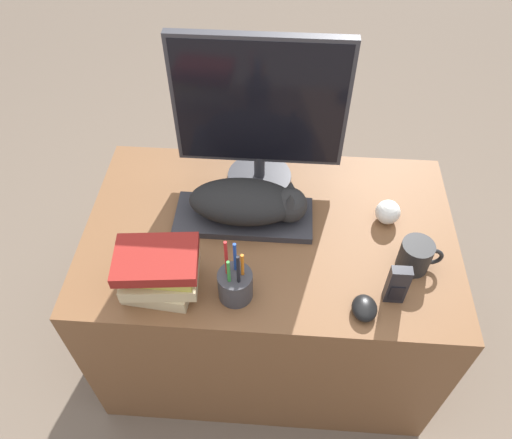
# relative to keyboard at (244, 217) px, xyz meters

# --- Properties ---
(ground_plane) EXTENTS (12.00, 12.00, 0.00)m
(ground_plane) POSITION_rel_keyboard_xyz_m (0.08, -0.39, -0.71)
(ground_plane) COLOR #6B5B4C
(desk) EXTENTS (1.15, 0.72, 0.70)m
(desk) POSITION_rel_keyboard_xyz_m (0.08, -0.04, -0.36)
(desk) COLOR brown
(desk) RESTS_ON ground_plane
(keyboard) EXTENTS (0.43, 0.17, 0.02)m
(keyboard) POSITION_rel_keyboard_xyz_m (0.00, 0.00, 0.00)
(keyboard) COLOR #2D2D33
(keyboard) RESTS_ON desk
(cat) EXTENTS (0.36, 0.17, 0.13)m
(cat) POSITION_rel_keyboard_xyz_m (0.02, 0.00, 0.07)
(cat) COLOR black
(cat) RESTS_ON keyboard
(monitor) EXTENTS (0.52, 0.22, 0.53)m
(monitor) POSITION_rel_keyboard_xyz_m (0.04, 0.19, 0.27)
(monitor) COLOR #333338
(monitor) RESTS_ON desk
(computer_mouse) EXTENTS (0.07, 0.08, 0.04)m
(computer_mouse) POSITION_rel_keyboard_xyz_m (0.35, -0.31, 0.01)
(computer_mouse) COLOR black
(computer_mouse) RESTS_ON desk
(coffee_mug) EXTENTS (0.13, 0.09, 0.10)m
(coffee_mug) POSITION_rel_keyboard_xyz_m (0.51, -0.15, 0.04)
(coffee_mug) COLOR black
(coffee_mug) RESTS_ON desk
(pen_cup) EXTENTS (0.10, 0.10, 0.22)m
(pen_cup) POSITION_rel_keyboard_xyz_m (0.00, -0.28, 0.04)
(pen_cup) COLOR #38383D
(pen_cup) RESTS_ON desk
(baseball) EXTENTS (0.08, 0.08, 0.08)m
(baseball) POSITION_rel_keyboard_xyz_m (0.45, 0.03, 0.03)
(baseball) COLOR silver
(baseball) RESTS_ON desk
(phone) EXTENTS (0.06, 0.03, 0.13)m
(phone) POSITION_rel_keyboard_xyz_m (0.44, -0.26, 0.05)
(phone) COLOR black
(phone) RESTS_ON desk
(book_stack) EXTENTS (0.23, 0.18, 0.15)m
(book_stack) POSITION_rel_keyboard_xyz_m (-0.21, -0.27, 0.07)
(book_stack) COLOR #C6B284
(book_stack) RESTS_ON desk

